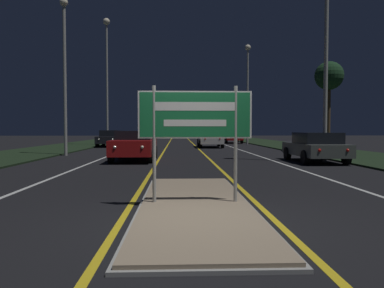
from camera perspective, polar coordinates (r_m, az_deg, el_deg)
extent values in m
plane|color=black|center=(6.26, 0.95, -11.63)|extent=(160.00, 160.00, 0.00)
cube|color=#999993|center=(7.35, 0.46, -9.34)|extent=(2.15, 6.84, 0.05)
cube|color=gray|center=(7.34, 0.46, -9.15)|extent=(2.03, 6.72, 0.10)
cube|color=black|center=(27.67, -21.56, -0.91)|extent=(5.00, 100.00, 0.08)
cube|color=black|center=(27.90, 18.42, -0.84)|extent=(5.00, 100.00, 0.08)
cube|color=gold|center=(31.12, -3.93, -0.48)|extent=(0.12, 70.00, 0.01)
cube|color=gold|center=(31.15, 0.72, -0.47)|extent=(0.12, 70.00, 0.01)
cube|color=silver|center=(31.35, -9.30, -0.49)|extent=(0.12, 70.00, 0.01)
cube|color=silver|center=(31.44, 6.08, -0.46)|extent=(0.12, 70.00, 0.01)
cube|color=silver|center=(31.85, -14.66, -0.49)|extent=(0.10, 70.00, 0.01)
cube|color=silver|center=(32.01, 11.40, -0.45)|extent=(0.10, 70.00, 0.01)
cylinder|color=#9E9E99|center=(7.21, -5.79, -0.01)|extent=(0.07, 0.07, 2.24)
cylinder|color=#9E9E99|center=(7.28, 6.65, 0.01)|extent=(0.07, 0.07, 2.24)
cube|color=#19703D|center=(7.20, 0.46, 4.49)|extent=(2.18, 0.04, 0.91)
cube|color=white|center=(7.18, 0.47, 4.50)|extent=(2.18, 0.00, 0.91)
cube|color=#19703D|center=(7.18, 0.47, 4.50)|extent=(2.12, 0.01, 0.85)
cube|color=white|center=(7.18, 0.48, 5.76)|extent=(1.53, 0.01, 0.16)
cube|color=white|center=(7.17, 0.48, 3.23)|extent=(1.20, 0.01, 0.13)
cylinder|color=#9E9E99|center=(22.46, -18.81, 9.10)|extent=(0.18, 0.18, 8.43)
sphere|color=#F9EAC6|center=(23.39, -18.95, 19.74)|extent=(0.45, 0.45, 0.45)
cylinder|color=#9E9E99|center=(34.96, -12.82, 8.75)|extent=(0.18, 0.18, 10.95)
sphere|color=#F9EAC6|center=(36.04, -12.90, 17.73)|extent=(0.61, 0.61, 0.61)
cylinder|color=#9E9E99|center=(18.36, 19.76, 14.24)|extent=(0.18, 0.18, 10.70)
cylinder|color=#9E9E99|center=(37.36, 8.46, 7.10)|extent=(0.18, 0.18, 9.30)
sphere|color=#F9EAC6|center=(38.07, 8.51, 14.34)|extent=(0.56, 0.56, 0.56)
cube|color=#4C514C|center=(18.01, 18.21, -0.76)|extent=(1.86, 4.13, 0.55)
cube|color=black|center=(17.76, 18.51, 0.88)|extent=(1.63, 2.15, 0.49)
sphere|color=red|center=(15.89, 18.84, -0.91)|extent=(0.14, 0.14, 0.14)
sphere|color=red|center=(16.34, 22.61, -0.88)|extent=(0.14, 0.14, 0.14)
cylinder|color=black|center=(18.95, 14.33, -1.41)|extent=(0.22, 0.62, 0.62)
cylinder|color=black|center=(19.53, 19.33, -1.36)|extent=(0.22, 0.62, 0.62)
cylinder|color=black|center=(16.52, 16.86, -1.97)|extent=(0.22, 0.62, 0.62)
cylinder|color=black|center=(17.19, 22.47, -1.88)|extent=(0.22, 0.62, 0.62)
cube|color=silver|center=(30.88, 2.76, 0.76)|extent=(1.82, 4.50, 0.70)
cube|color=black|center=(30.60, 2.80, 1.78)|extent=(1.60, 2.34, 0.40)
sphere|color=red|center=(28.61, 2.02, 0.82)|extent=(0.14, 0.14, 0.14)
sphere|color=red|center=(28.71, 4.27, 0.82)|extent=(0.14, 0.14, 0.14)
cylinder|color=black|center=(32.22, 1.00, 0.20)|extent=(0.22, 0.67, 0.67)
cylinder|color=black|center=(32.37, 4.07, 0.21)|extent=(0.22, 0.67, 0.67)
cylinder|color=black|center=(29.44, 1.31, 0.01)|extent=(0.22, 0.67, 0.67)
cylinder|color=black|center=(29.59, 4.67, 0.01)|extent=(0.22, 0.67, 0.67)
cube|color=maroon|center=(40.57, 6.11, 1.09)|extent=(1.70, 4.76, 0.62)
cube|color=black|center=(40.28, 6.17, 1.91)|extent=(1.50, 2.48, 0.55)
sphere|color=red|center=(38.16, 5.84, 1.13)|extent=(0.14, 0.14, 0.14)
sphere|color=red|center=(38.32, 7.40, 1.13)|extent=(0.14, 0.14, 0.14)
cylinder|color=black|center=(41.93, 4.72, 0.70)|extent=(0.22, 0.70, 0.70)
cylinder|color=black|center=(42.16, 6.91, 0.70)|extent=(0.22, 0.70, 0.70)
cylinder|color=black|center=(39.00, 5.24, 0.58)|extent=(0.22, 0.70, 0.70)
cylinder|color=black|center=(39.25, 7.59, 0.58)|extent=(0.22, 0.70, 0.70)
cube|color=navy|center=(52.08, 4.85, 1.36)|extent=(1.75, 4.43, 0.65)
cube|color=black|center=(51.81, 4.89, 1.99)|extent=(1.54, 2.30, 0.49)
sphere|color=red|center=(49.83, 4.54, 1.42)|extent=(0.14, 0.14, 0.14)
sphere|color=red|center=(49.97, 5.78, 1.41)|extent=(0.14, 0.14, 0.14)
cylinder|color=black|center=(53.35, 3.77, 1.04)|extent=(0.22, 0.69, 0.69)
cylinder|color=black|center=(53.55, 5.55, 1.04)|extent=(0.22, 0.69, 0.69)
cylinder|color=black|center=(50.62, 4.10, 0.97)|extent=(0.22, 0.69, 0.69)
cylinder|color=black|center=(50.83, 5.97, 0.97)|extent=(0.22, 0.69, 0.69)
cube|color=maroon|center=(18.08, -8.73, -0.41)|extent=(1.85, 4.48, 0.69)
cube|color=black|center=(18.33, -8.65, 1.36)|extent=(1.63, 2.33, 0.42)
sphere|color=white|center=(15.96, -11.68, -0.48)|extent=(0.14, 0.14, 0.14)
sphere|color=white|center=(15.81, -7.58, -0.48)|extent=(0.14, 0.14, 0.14)
cylinder|color=black|center=(16.85, -12.25, -1.80)|extent=(0.22, 0.64, 0.64)
cylinder|color=black|center=(16.64, -6.24, -1.81)|extent=(0.22, 0.64, 0.64)
cylinder|color=black|center=(19.59, -10.84, -1.22)|extent=(0.22, 0.64, 0.64)
cylinder|color=black|center=(19.40, -5.67, -1.23)|extent=(0.22, 0.64, 0.64)
cube|color=black|center=(32.51, -12.32, 0.66)|extent=(1.76, 4.22, 0.58)
cube|color=black|center=(32.75, -12.25, 1.62)|extent=(1.55, 2.19, 0.50)
sphere|color=white|center=(30.56, -14.02, 0.68)|extent=(0.14, 0.14, 0.14)
sphere|color=white|center=(30.36, -12.00, 0.69)|extent=(0.14, 0.14, 0.14)
cylinder|color=black|center=(31.40, -14.24, 0.06)|extent=(0.22, 0.65, 0.65)
cylinder|color=black|center=(31.09, -11.21, 0.07)|extent=(0.22, 0.65, 0.65)
cylinder|color=black|center=(33.96, -13.33, 0.24)|extent=(0.22, 0.65, 0.65)
cylinder|color=black|center=(33.68, -10.52, 0.24)|extent=(0.22, 0.65, 0.65)
cylinder|color=#4C3823|center=(26.12, 20.08, 3.95)|extent=(0.24, 0.24, 4.49)
sphere|color=#19381E|center=(26.34, 20.16, 9.75)|extent=(1.85, 1.85, 1.85)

